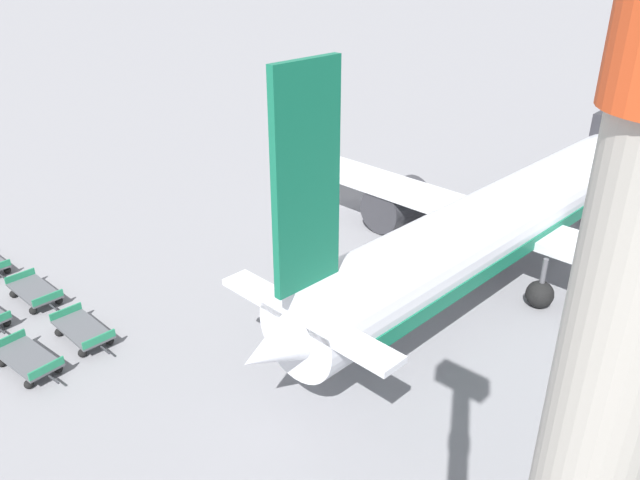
# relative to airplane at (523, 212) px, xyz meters

# --- Properties ---
(ground_plane) EXTENTS (500.00, 500.00, 0.00)m
(ground_plane) POSITION_rel_airplane_xyz_m (-12.89, 0.80, -3.12)
(ground_plane) COLOR gray
(airplane) EXTENTS (27.81, 36.01, 12.35)m
(airplane) POSITION_rel_airplane_xyz_m (0.00, 0.00, 0.00)
(airplane) COLOR silver
(airplane) RESTS_ON ground_plane
(baggage_dolly_row_near_col_c) EXTENTS (3.75, 1.69, 0.92)m
(baggage_dolly_row_near_col_c) POSITION_rel_airplane_xyz_m (-10.23, -20.74, -2.64)
(baggage_dolly_row_near_col_c) COLOR #515459
(baggage_dolly_row_near_col_c) RESTS_ON ground_plane
(baggage_dolly_row_mid_a_col_b) EXTENTS (3.73, 1.61, 0.92)m
(baggage_dolly_row_mid_a_col_b) POSITION_rel_airplane_xyz_m (-15.09, -18.18, -2.64)
(baggage_dolly_row_mid_a_col_b) COLOR #515459
(baggage_dolly_row_mid_a_col_b) RESTS_ON ground_plane
(baggage_dolly_row_mid_a_col_c) EXTENTS (3.74, 1.64, 0.92)m
(baggage_dolly_row_mid_a_col_c) POSITION_rel_airplane_xyz_m (-10.48, -18.28, -2.64)
(baggage_dolly_row_mid_a_col_c) COLOR #515459
(baggage_dolly_row_mid_a_col_c) RESTS_ON ground_plane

